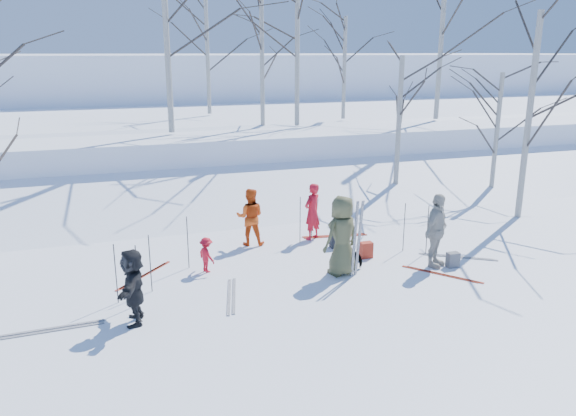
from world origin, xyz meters
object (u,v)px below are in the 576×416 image
object	(u,v)px
skier_olive_center	(342,236)
skier_redor_behind	(250,217)
backpack_grey	(453,260)
backpack_dark	(336,240)
skier_red_seated	(207,255)
backpack_red	(366,250)
skier_red_north	(312,212)
skier_grey_west	(133,286)
dog	(351,256)
skier_cream_east	(436,231)

from	to	relation	value
skier_olive_center	skier_redor_behind	bearing A→B (deg)	-79.50
skier_redor_behind	backpack_grey	size ratio (longest dim) A/B	4.23
backpack_dark	skier_red_seated	bearing A→B (deg)	-170.15
skier_red_seated	backpack_red	xyz separation A→B (m)	(4.15, -0.33, -0.23)
backpack_red	backpack_grey	xyz separation A→B (m)	(1.77, -1.29, -0.02)
skier_red_north	backpack_grey	bearing A→B (deg)	98.43
skier_grey_west	backpack_grey	world-z (taller)	skier_grey_west
skier_olive_center	backpack_grey	xyz separation A→B (m)	(2.84, -0.46, -0.79)
skier_red_seated	skier_redor_behind	bearing A→B (deg)	-65.46
skier_red_seated	backpack_red	distance (m)	4.17
backpack_dark	skier_red_north	bearing A→B (deg)	112.69
backpack_dark	skier_olive_center	bearing A→B (deg)	-109.57
skier_grey_west	dog	bearing A→B (deg)	113.44
skier_olive_center	skier_redor_behind	xyz separation A→B (m)	(-1.55, 2.79, -0.17)
skier_cream_east	backpack_red	size ratio (longest dim) A/B	4.48
skier_cream_east	skier_olive_center	bearing A→B (deg)	139.61
dog	backpack_grey	size ratio (longest dim) A/B	1.71
skier_olive_center	backpack_grey	size ratio (longest dim) A/B	5.15
skier_red_north	backpack_red	bearing A→B (deg)	82.54
dog	backpack_red	bearing A→B (deg)	169.85
skier_red_seated	skier_cream_east	world-z (taller)	skier_cream_east
skier_olive_center	backpack_red	world-z (taller)	skier_olive_center
skier_cream_east	backpack_grey	world-z (taller)	skier_cream_east
skier_redor_behind	skier_olive_center	bearing A→B (deg)	137.98
skier_grey_west	backpack_red	size ratio (longest dim) A/B	3.69
skier_redor_behind	dog	size ratio (longest dim) A/B	2.48
skier_redor_behind	backpack_grey	world-z (taller)	skier_redor_behind
backpack_grey	backpack_dark	distance (m)	3.16
skier_olive_center	skier_red_seated	world-z (taller)	skier_olive_center
skier_cream_east	dog	xyz separation A→B (m)	(-1.98, 0.67, -0.67)
skier_red_north	skier_cream_east	distance (m)	3.68
skier_red_seated	skier_cream_east	distance (m)	5.71
skier_redor_behind	skier_cream_east	bearing A→B (deg)	161.38
skier_redor_behind	skier_cream_east	xyz separation A→B (m)	(3.98, -3.06, 0.14)
backpack_grey	skier_cream_east	bearing A→B (deg)	154.75
skier_redor_behind	dog	distance (m)	3.16
skier_olive_center	dog	size ratio (longest dim) A/B	3.02
skier_olive_center	backpack_red	distance (m)	1.56
skier_olive_center	backpack_red	bearing A→B (deg)	-160.79
backpack_red	skier_red_seated	bearing A→B (deg)	175.47
skier_redor_behind	backpack_red	distance (m)	3.33
skier_olive_center	skier_redor_behind	world-z (taller)	skier_olive_center
dog	skier_cream_east	bearing A→B (deg)	116.89
backpack_red	backpack_grey	size ratio (longest dim) A/B	1.11
skier_red_north	backpack_dark	size ratio (longest dim) A/B	4.10
skier_grey_west	dog	distance (m)	5.58
skier_redor_behind	skier_red_seated	size ratio (longest dim) A/B	1.83
skier_olive_center	skier_redor_behind	distance (m)	3.20
skier_red_north	skier_red_seated	world-z (taller)	skier_red_north
skier_red_north	backpack_red	distance (m)	2.13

